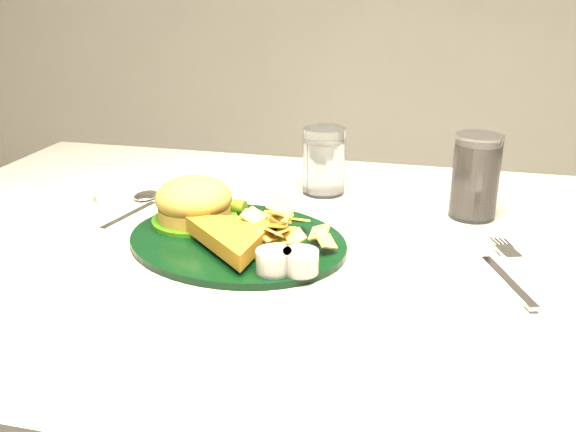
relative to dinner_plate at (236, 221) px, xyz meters
name	(u,v)px	position (x,y,z in m)	size (l,w,h in m)	color
dinner_plate	(236,221)	(0.00, 0.00, 0.00)	(0.29, 0.25, 0.07)	black
water_glass	(324,161)	(0.07, 0.23, 0.02)	(0.07, 0.07, 0.11)	white
cola_glass	(476,177)	(0.30, 0.18, 0.03)	(0.07, 0.07, 0.12)	black
fork_napkin	(508,278)	(0.33, -0.03, -0.03)	(0.13, 0.17, 0.01)	silver
spoon	(129,213)	(-0.18, 0.06, -0.03)	(0.04, 0.16, 0.01)	silver
ramekin	(109,192)	(-0.24, 0.12, -0.02)	(0.04, 0.04, 0.03)	silver
wrapped_straw	(276,210)	(0.02, 0.13, -0.03)	(0.18, 0.06, 0.01)	white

